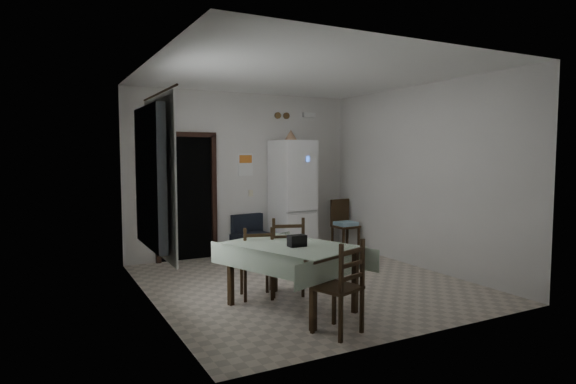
{
  "coord_description": "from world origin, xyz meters",
  "views": [
    {
      "loc": [
        -3.3,
        -5.78,
        1.82
      ],
      "look_at": [
        0.0,
        0.5,
        1.25
      ],
      "focal_mm": 30.0,
      "sensor_mm": 36.0,
      "label": 1
    }
  ],
  "objects_px": {
    "fridge": "(293,197)",
    "dining_table": "(291,277)",
    "navy_seat": "(252,236)",
    "dining_chair_near_head": "(337,286)",
    "dining_chair_far_left": "(256,262)",
    "corner_chair": "(346,225)",
    "dining_chair_far_right": "(286,255)"
  },
  "relations": [
    {
      "from": "fridge",
      "to": "dining_table",
      "type": "distance_m",
      "value": 3.3
    },
    {
      "from": "navy_seat",
      "to": "dining_chair_near_head",
      "type": "xyz_separation_m",
      "value": [
        -0.68,
        -3.74,
        0.12
      ]
    },
    {
      "from": "navy_seat",
      "to": "dining_table",
      "type": "xyz_separation_m",
      "value": [
        -0.73,
        -2.84,
        0.02
      ]
    },
    {
      "from": "dining_chair_far_left",
      "to": "dining_table",
      "type": "bearing_deg",
      "value": 120.6
    },
    {
      "from": "fridge",
      "to": "corner_chair",
      "type": "bearing_deg",
      "value": -23.03
    },
    {
      "from": "navy_seat",
      "to": "dining_chair_far_left",
      "type": "bearing_deg",
      "value": -119.5
    },
    {
      "from": "dining_chair_far_left",
      "to": "dining_chair_near_head",
      "type": "xyz_separation_m",
      "value": [
        0.22,
        -1.5,
        0.02
      ]
    },
    {
      "from": "dining_chair_far_left",
      "to": "corner_chair",
      "type": "bearing_deg",
      "value": -129.7
    },
    {
      "from": "fridge",
      "to": "dining_chair_far_right",
      "type": "height_order",
      "value": "fridge"
    },
    {
      "from": "navy_seat",
      "to": "dining_chair_far_right",
      "type": "relative_size",
      "value": 0.72
    },
    {
      "from": "corner_chair",
      "to": "dining_chair_far_left",
      "type": "height_order",
      "value": "corner_chair"
    },
    {
      "from": "fridge",
      "to": "dining_chair_near_head",
      "type": "relative_size",
      "value": 2.13
    },
    {
      "from": "dining_table",
      "to": "dining_chair_far_right",
      "type": "distance_m",
      "value": 0.64
    },
    {
      "from": "dining_table",
      "to": "dining_chair_far_left",
      "type": "height_order",
      "value": "dining_chair_far_left"
    },
    {
      "from": "dining_table",
      "to": "dining_chair_near_head",
      "type": "distance_m",
      "value": 0.9
    },
    {
      "from": "corner_chair",
      "to": "dining_table",
      "type": "xyz_separation_m",
      "value": [
        -2.52,
        -2.55,
        -0.09
      ]
    },
    {
      "from": "dining_chair_far_left",
      "to": "dining_chair_near_head",
      "type": "bearing_deg",
      "value": 113.01
    },
    {
      "from": "navy_seat",
      "to": "corner_chair",
      "type": "bearing_deg",
      "value": -16.67
    },
    {
      "from": "dining_table",
      "to": "dining_chair_far_right",
      "type": "height_order",
      "value": "dining_chair_far_right"
    },
    {
      "from": "corner_chair",
      "to": "dining_chair_far_right",
      "type": "height_order",
      "value": "dining_chair_far_right"
    },
    {
      "from": "corner_chair",
      "to": "dining_chair_far_left",
      "type": "bearing_deg",
      "value": -146.28
    },
    {
      "from": "fridge",
      "to": "navy_seat",
      "type": "distance_m",
      "value": 1.05
    },
    {
      "from": "dining_table",
      "to": "navy_seat",
      "type": "bearing_deg",
      "value": 55.05
    },
    {
      "from": "navy_seat",
      "to": "dining_chair_far_left",
      "type": "distance_m",
      "value": 2.42
    },
    {
      "from": "fridge",
      "to": "dining_chair_near_head",
      "type": "height_order",
      "value": "fridge"
    },
    {
      "from": "corner_chair",
      "to": "dining_chair_near_head",
      "type": "distance_m",
      "value": 4.24
    },
    {
      "from": "fridge",
      "to": "dining_chair_far_right",
      "type": "distance_m",
      "value": 2.67
    },
    {
      "from": "fridge",
      "to": "dining_chair_far_left",
      "type": "xyz_separation_m",
      "value": [
        -1.72,
        -2.24,
        -0.57
      ]
    },
    {
      "from": "dining_chair_near_head",
      "to": "dining_chair_far_right",
      "type": "bearing_deg",
      "value": -116.38
    },
    {
      "from": "dining_chair_far_left",
      "to": "dining_chair_far_right",
      "type": "bearing_deg",
      "value": -169.03
    },
    {
      "from": "corner_chair",
      "to": "dining_chair_far_left",
      "type": "relative_size",
      "value": 1.04
    },
    {
      "from": "corner_chair",
      "to": "dining_table",
      "type": "distance_m",
      "value": 3.59
    }
  ]
}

